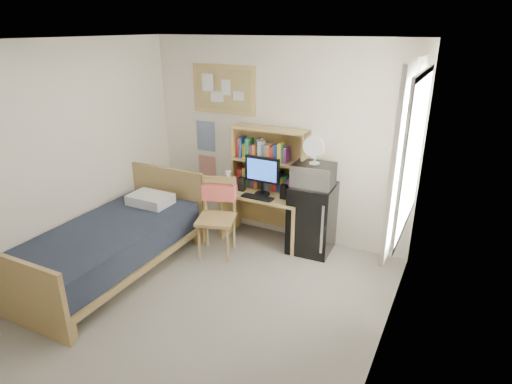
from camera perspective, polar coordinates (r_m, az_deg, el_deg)
The scene contains 25 objects.
floor at distance 4.54m, azimuth -8.91°, elevation -15.86°, with size 3.60×4.20×0.02m, color gray.
ceiling at distance 3.63m, azimuth -11.38°, elevation 19.12°, with size 3.60×4.20×0.02m, color white.
wall_back at distance 5.63m, azimuth 2.81°, elevation 6.75°, with size 3.60×0.04×2.60m, color white.
wall_left at distance 5.14m, azimuth -26.40°, elevation 3.08°, with size 0.04×4.20×2.60m, color white.
wall_right at distance 3.23m, azimuth 16.78°, elevation -5.65°, with size 0.04×4.20×2.60m, color white.
window_unit at distance 4.25m, azimuth 19.69°, elevation 4.85°, with size 0.10×1.40×1.70m, color white.
curtain_left at distance 3.87m, azimuth 18.39°, elevation 3.47°, with size 0.04×0.55×1.70m, color silver.
curtain_right at distance 4.64m, azimuth 20.05°, elevation 6.12°, with size 0.04×0.55×1.70m, color silver.
bulletin_board at distance 5.85m, azimuth -4.32°, elevation 13.47°, with size 0.94×0.03×0.64m, color tan.
poster_wave at distance 6.15m, azimuth -6.70°, elevation 7.41°, with size 0.30×0.01×0.42m, color navy.
poster_japan at distance 6.28m, azimuth -6.52°, elevation 3.25°, with size 0.28×0.01×0.36m, color red.
desk at distance 5.71m, azimuth 1.09°, elevation -3.28°, with size 1.08×0.54×0.67m, color tan.
desk_chair at distance 5.31m, azimuth -5.34°, elevation -3.55°, with size 0.49×0.49×0.98m, color #AA8A50.
mini_fridge at distance 5.45m, azimuth 7.48°, elevation -3.47°, with size 0.52×0.52×0.89m, color black.
bed at distance 5.24m, azimuth -18.79°, elevation -7.38°, with size 1.08×2.16×0.59m, color black.
hutch at distance 5.57m, azimuth 1.82°, elevation 4.36°, with size 1.02×0.26×0.83m, color tan.
monitor at distance 5.44m, azimuth 0.85°, elevation 2.11°, with size 0.47×0.04×0.50m, color black.
keyboard at distance 5.41m, azimuth 0.18°, elevation -0.72°, with size 0.42×0.13×0.02m, color black.
speaker_left at distance 5.62m, azimuth -1.90°, elevation 1.06°, with size 0.08×0.08×0.19m, color black.
speaker_right at distance 5.37m, azimuth 3.71°, elevation 0.04°, with size 0.08×0.08×0.18m, color black.
water_bottle at distance 5.66m, azimuth -3.69°, elevation 1.57°, with size 0.08×0.08×0.26m, color white.
hoodie at distance 5.38m, azimuth -4.91°, elevation -0.06°, with size 0.43×0.13×0.20m, color #FF6A61.
microwave at distance 5.21m, azimuth 7.72°, elevation 2.29°, with size 0.48×0.37×0.28m, color #BABABF.
desk_fan at distance 5.13m, azimuth 7.88°, elevation 5.42°, with size 0.25×0.25×0.31m, color white.
pillow at distance 5.58m, azimuth -13.91°, elevation -0.96°, with size 0.52×0.37×0.13m, color white.
Camera 1 is at (2.22, -2.87, 2.72)m, focal length 30.00 mm.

